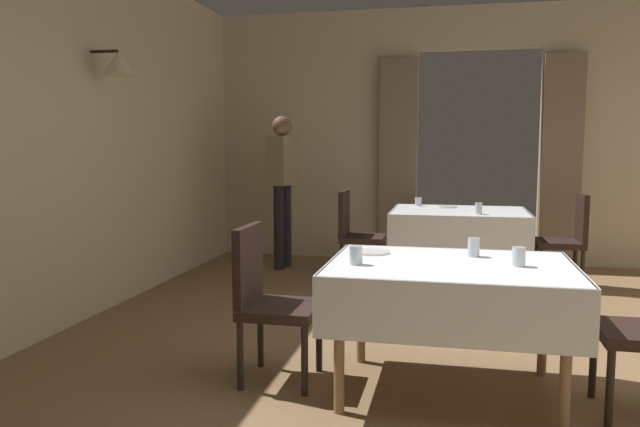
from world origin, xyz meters
The scene contains 15 objects.
ground centered at (0.00, 0.00, 0.00)m, with size 10.08×10.08×0.00m, color olive.
wall_back centered at (0.00, 4.18, 1.51)m, with size 6.40×0.27×3.00m.
dining_table_mid centered at (-0.27, 0.10, 0.65)m, with size 1.35×1.02×0.75m.
dining_table_far centered at (-0.20, 2.94, 0.65)m, with size 1.33×1.06×0.75m.
chair_mid_left centered at (-1.33, 0.08, 0.52)m, with size 0.44×0.44×0.93m.
chair_far_right centered at (0.85, 3.01, 0.52)m, with size 0.44×0.44×0.93m.
chair_far_left centered at (-1.25, 2.92, 0.52)m, with size 0.44×0.44×0.93m.
glass_mid_a centered at (-0.14, 0.34, 0.81)m, with size 0.07×0.07×0.11m, color silver.
glass_mid_b centered at (-0.78, -0.05, 0.80)m, with size 0.07×0.07×0.10m, color silver.
glass_mid_c centered at (0.09, 0.09, 0.80)m, with size 0.07×0.07×0.11m, color silver.
plate_mid_d centered at (-0.73, 0.33, 0.76)m, with size 0.21×0.21×0.01m, color white.
glass_far_a centered at (-0.02, 2.62, 0.80)m, with size 0.06×0.06×0.11m, color silver.
glass_far_b centered at (-0.63, 3.31, 0.80)m, with size 0.07×0.07×0.09m, color silver.
plate_far_c centered at (-0.33, 3.21, 0.76)m, with size 0.21×0.21×0.01m, color white.
person_waiter_by_doorway centered at (-2.15, 3.34, 1.02)m, with size 0.29×0.40×1.72m.
Camera 1 is at (-0.26, -3.36, 1.41)m, focal length 34.62 mm.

